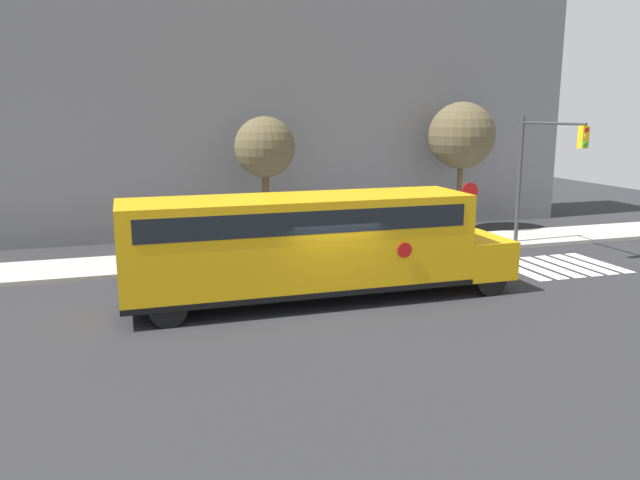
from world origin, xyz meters
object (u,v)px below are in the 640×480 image
traffic_light (540,162)px  tree_far_sidewalk (462,136)px  school_bus (309,241)px  stop_sign (469,205)px  tree_near_sidewalk (265,148)px

traffic_light → tree_far_sidewalk: size_ratio=0.89×
school_bus → stop_sign: (8.29, 5.05, 0.01)m
tree_near_sidewalk → stop_sign: bearing=-23.3°
stop_sign → traffic_light: 3.19m
tree_far_sidewalk → tree_near_sidewalk: bearing=-180.0°
stop_sign → tree_far_sidewalk: (1.46, 3.34, 2.64)m
traffic_light → tree_near_sidewalk: (-10.08, 4.54, 0.48)m
stop_sign → traffic_light: traffic_light is taller
tree_far_sidewalk → school_bus: bearing=-139.3°
tree_near_sidewalk → school_bus: bearing=-93.8°
traffic_light → tree_far_sidewalk: 4.72m
traffic_light → tree_near_sidewalk: size_ratio=1.00×
school_bus → tree_far_sidewalk: 13.12m
tree_far_sidewalk → traffic_light: bearing=-78.8°
school_bus → stop_sign: school_bus is taller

